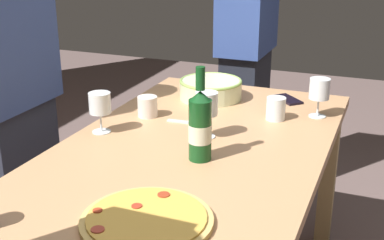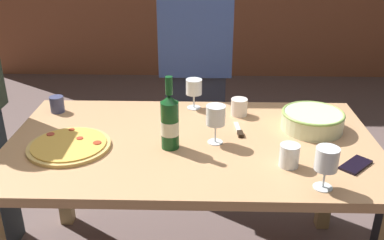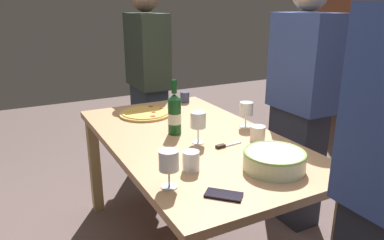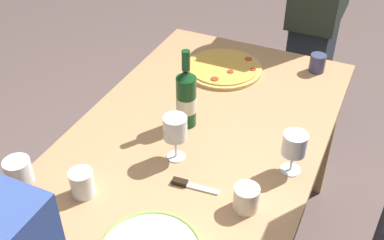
% 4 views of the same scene
% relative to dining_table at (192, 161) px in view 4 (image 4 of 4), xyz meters
% --- Properties ---
extents(dining_table, '(1.60, 0.90, 0.75)m').
position_rel_dining_table_xyz_m(dining_table, '(0.00, 0.00, 0.00)').
color(dining_table, tan).
rests_on(dining_table, ground).
extents(pizza, '(0.35, 0.35, 0.02)m').
position_rel_dining_table_xyz_m(pizza, '(-0.51, -0.08, 0.10)').
color(pizza, '#D7B161').
rests_on(pizza, dining_table).
extents(wine_bottle, '(0.08, 0.08, 0.31)m').
position_rel_dining_table_xyz_m(wine_bottle, '(-0.09, -0.06, 0.21)').
color(wine_bottle, '#13481D').
rests_on(wine_bottle, dining_table).
extents(wine_glass_near_pizza, '(0.08, 0.08, 0.15)m').
position_rel_dining_table_xyz_m(wine_glass_near_pizza, '(0.00, 0.36, 0.20)').
color(wine_glass_near_pizza, white).
rests_on(wine_glass_near_pizza, dining_table).
extents(wine_glass_by_bottle, '(0.08, 0.08, 0.16)m').
position_rel_dining_table_xyz_m(wine_glass_by_bottle, '(0.48, -0.36, 0.20)').
color(wine_glass_by_bottle, white).
rests_on(wine_glass_by_bottle, dining_table).
extents(wine_glass_far_left, '(0.08, 0.08, 0.17)m').
position_rel_dining_table_xyz_m(wine_glass_far_left, '(0.10, -0.02, 0.21)').
color(wine_glass_far_left, white).
rests_on(wine_glass_far_left, dining_table).
extents(cup_amber, '(0.08, 0.08, 0.08)m').
position_rel_dining_table_xyz_m(cup_amber, '(0.22, 0.28, 0.13)').
color(cup_amber, silver).
rests_on(cup_amber, dining_table).
extents(cup_ceramic, '(0.08, 0.08, 0.09)m').
position_rel_dining_table_xyz_m(cup_ceramic, '(0.38, -0.21, 0.14)').
color(cup_ceramic, white).
rests_on(cup_ceramic, dining_table).
extents(cup_spare, '(0.07, 0.07, 0.08)m').
position_rel_dining_table_xyz_m(cup_spare, '(-0.68, 0.30, 0.13)').
color(cup_spare, '#3C4267').
rests_on(cup_spare, dining_table).
extents(pizza_knife, '(0.04, 0.16, 0.02)m').
position_rel_dining_table_xyz_m(pizza_knife, '(0.21, 0.08, 0.10)').
color(pizza_knife, silver).
rests_on(pizza_knife, dining_table).
extents(person_host, '(0.45, 0.24, 1.61)m').
position_rel_dining_table_xyz_m(person_host, '(-1.16, 0.19, 0.15)').
color(person_host, '#252F39').
rests_on(person_host, ground).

